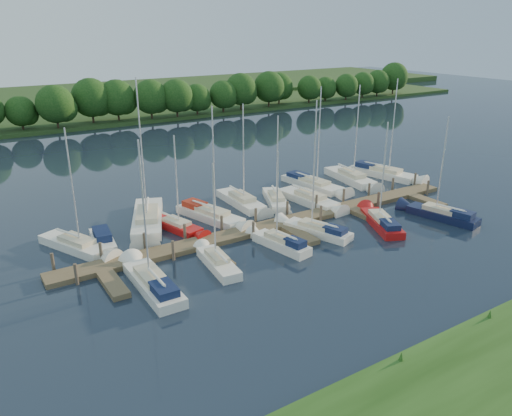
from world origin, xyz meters
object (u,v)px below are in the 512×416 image
dock (284,226)px  sailboat_n_5 (243,203)px  sailboat_n_0 (78,247)px  motorboat (103,241)px  sailboat_s_2 (280,244)px

dock → sailboat_n_5: sailboat_n_5 is taller
dock → sailboat_n_0: sailboat_n_0 is taller
sailboat_n_5 → sailboat_n_0: bearing=7.7°
motorboat → sailboat_n_5: sailboat_n_5 is taller
motorboat → sailboat_n_5: size_ratio=0.52×
sailboat_n_0 → sailboat_s_2: bearing=124.8°
sailboat_n_0 → sailboat_n_5: sailboat_n_5 is taller
motorboat → sailboat_s_2: 14.46m
motorboat → sailboat_s_2: size_ratio=0.66×
dock → sailboat_n_0: 17.29m
sailboat_n_5 → sailboat_s_2: (-2.48, -10.09, 0.06)m
sailboat_s_2 → sailboat_n_0: bearing=138.6°
dock → sailboat_n_0: bearing=162.9°
motorboat → sailboat_n_0: bearing=6.3°
sailboat_n_5 → motorboat: bearing=8.7°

